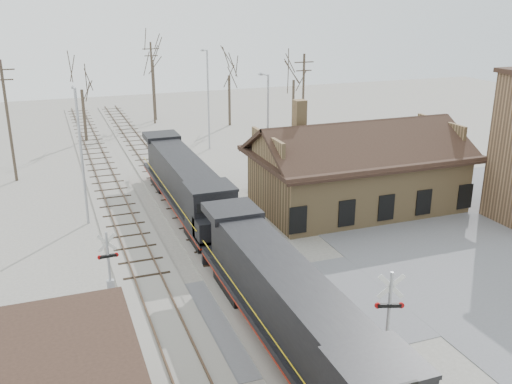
% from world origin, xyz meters
% --- Properties ---
extents(ground, '(140.00, 140.00, 0.00)m').
position_xyz_m(ground, '(0.00, 0.00, 0.00)').
color(ground, '#A49F95').
rests_on(ground, ground).
extents(road, '(60.00, 9.00, 0.03)m').
position_xyz_m(road, '(0.00, 0.00, 0.01)').
color(road, slate).
rests_on(road, ground).
extents(parking_lot, '(22.00, 26.00, 0.03)m').
position_xyz_m(parking_lot, '(18.00, 4.00, 0.02)').
color(parking_lot, slate).
rests_on(parking_lot, ground).
extents(track_main, '(3.40, 90.00, 0.24)m').
position_xyz_m(track_main, '(0.00, 15.00, 0.07)').
color(track_main, '#A49F95').
rests_on(track_main, ground).
extents(track_siding, '(3.40, 90.00, 0.24)m').
position_xyz_m(track_siding, '(-4.50, 15.00, 0.07)').
color(track_siding, '#A49F95').
rests_on(track_siding, ground).
extents(depot, '(15.20, 9.31, 7.90)m').
position_xyz_m(depot, '(11.99, 12.00, 2.41)').
color(depot, '#95784D').
rests_on(depot, ground).
extents(locomotive_lead, '(2.73, 18.31, 4.06)m').
position_xyz_m(locomotive_lead, '(0.00, -3.75, 2.13)').
color(locomotive_lead, black).
rests_on(locomotive_lead, ground).
extents(locomotive_trailing, '(2.73, 18.31, 3.84)m').
position_xyz_m(locomotive_trailing, '(0.00, 14.84, 2.13)').
color(locomotive_trailing, black).
rests_on(locomotive_trailing, ground).
extents(crossbuck_near, '(1.18, 0.48, 4.28)m').
position_xyz_m(crossbuck_near, '(3.47, -5.34, 1.99)').
color(crossbuck_near, '#A5A8AD').
rests_on(crossbuck_near, ground).
extents(crossbuck_far, '(1.06, 0.28, 3.70)m').
position_xyz_m(crossbuck_far, '(-6.62, 4.29, 1.76)').
color(crossbuck_far, '#A5A8AD').
rests_on(crossbuck_far, ground).
extents(streetlight_a, '(0.25, 2.04, 9.22)m').
position_xyz_m(streetlight_a, '(-6.82, 15.62, 5.15)').
color(streetlight_a, '#A5A8AD').
rests_on(streetlight_a, ground).
extents(streetlight_b, '(0.25, 2.04, 8.93)m').
position_xyz_m(streetlight_b, '(8.11, 19.94, 5.00)').
color(streetlight_b, '#A5A8AD').
rests_on(streetlight_b, ground).
extents(streetlight_c, '(0.25, 2.04, 9.89)m').
position_xyz_m(streetlight_c, '(6.67, 32.43, 5.49)').
color(streetlight_c, '#A5A8AD').
rests_on(streetlight_c, ground).
extents(utility_pole_a, '(2.00, 0.24, 10.05)m').
position_xyz_m(utility_pole_a, '(-11.64, 27.61, 5.25)').
color(utility_pole_a, '#382D23').
rests_on(utility_pole_a, ground).
extents(utility_pole_b, '(2.00, 0.24, 9.76)m').
position_xyz_m(utility_pole_b, '(3.86, 46.80, 5.11)').
color(utility_pole_b, '#382D23').
rests_on(utility_pole_b, ground).
extents(utility_pole_c, '(2.00, 0.24, 9.60)m').
position_xyz_m(utility_pole_c, '(15.19, 28.22, 5.02)').
color(utility_pole_c, '#382D23').
rests_on(utility_pole_c, ground).
extents(tree_b, '(3.72, 3.72, 9.12)m').
position_xyz_m(tree_b, '(-4.89, 39.92, 6.48)').
color(tree_b, '#382D23').
rests_on(tree_b, ground).
extents(tree_c, '(4.98, 4.98, 12.21)m').
position_xyz_m(tree_c, '(4.38, 48.99, 8.70)').
color(tree_c, '#382D23').
rests_on(tree_c, ground).
extents(tree_d, '(4.00, 4.00, 9.80)m').
position_xyz_m(tree_d, '(12.18, 42.52, 6.97)').
color(tree_d, '#382D23').
rests_on(tree_d, ground).
extents(tree_e, '(3.86, 3.86, 9.47)m').
position_xyz_m(tree_e, '(18.33, 37.53, 6.73)').
color(tree_e, '#382D23').
rests_on(tree_e, ground).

